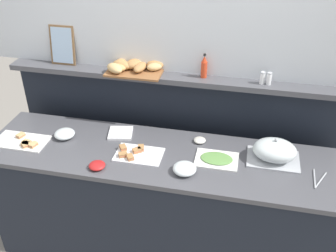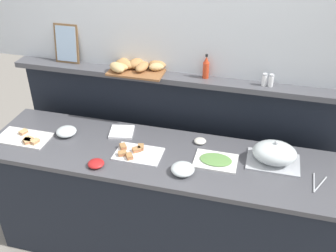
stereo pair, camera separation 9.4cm
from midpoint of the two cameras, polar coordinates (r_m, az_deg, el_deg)
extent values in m
plane|color=gray|center=(3.68, 0.26, -10.39)|extent=(12.00, 12.00, 0.00)
cube|color=black|center=(2.95, -2.20, -11.71)|extent=(2.39, 0.61, 0.89)
cube|color=#4C4C51|center=(2.65, -2.41, -4.45)|extent=(2.43, 0.65, 0.03)
cube|color=black|center=(3.20, -0.07, -3.09)|extent=(2.48, 0.08, 1.28)
cube|color=#4C4C51|center=(2.83, -0.30, 7.31)|extent=(2.48, 0.22, 0.04)
cube|color=white|center=(2.63, -5.30, -4.22)|extent=(0.32, 0.21, 0.01)
cube|color=#AD7A47|center=(2.67, -5.00, -3.35)|extent=(0.05, 0.06, 0.01)
cube|color=#D1664C|center=(2.66, -5.01, -3.21)|extent=(0.05, 0.06, 0.01)
cube|color=#AD7A47|center=(2.66, -5.02, -3.07)|extent=(0.05, 0.06, 0.01)
cube|color=#AD7A47|center=(2.65, -5.59, -3.74)|extent=(0.07, 0.07, 0.01)
cube|color=#D1664C|center=(2.64, -5.60, -3.60)|extent=(0.07, 0.07, 0.01)
cube|color=#AD7A47|center=(2.64, -5.61, -3.46)|extent=(0.07, 0.07, 0.01)
cube|color=#AD7A47|center=(2.68, -7.61, -3.31)|extent=(0.06, 0.07, 0.01)
cube|color=#D1664C|center=(2.68, -7.62, -3.17)|extent=(0.06, 0.07, 0.01)
cube|color=#AD7A47|center=(2.67, -7.63, -3.03)|extent=(0.06, 0.07, 0.01)
cube|color=#AD7A47|center=(2.62, -7.65, -4.34)|extent=(0.07, 0.06, 0.01)
cube|color=#D1664C|center=(2.61, -7.66, -4.20)|extent=(0.07, 0.06, 0.01)
cube|color=#AD7A47|center=(2.61, -7.68, -4.06)|extent=(0.07, 0.06, 0.01)
cube|color=#AD7A47|center=(2.59, -6.61, -4.72)|extent=(0.06, 0.07, 0.01)
cube|color=#D1664C|center=(2.58, -6.62, -4.58)|extent=(0.06, 0.07, 0.01)
cube|color=#AD7A47|center=(2.58, -6.64, -4.44)|extent=(0.06, 0.07, 0.01)
cube|color=white|center=(2.96, -21.59, -2.09)|extent=(0.37, 0.21, 0.01)
cube|color=tan|center=(2.88, -21.08, -2.71)|extent=(0.07, 0.07, 0.01)
cube|color=#B24738|center=(2.88, -21.12, -2.58)|extent=(0.07, 0.07, 0.01)
cube|color=tan|center=(2.87, -21.15, -2.44)|extent=(0.07, 0.07, 0.01)
cube|color=tan|center=(2.90, -20.88, -2.38)|extent=(0.06, 0.05, 0.01)
cube|color=#B24738|center=(2.90, -20.91, -2.24)|extent=(0.06, 0.05, 0.01)
cube|color=tan|center=(2.90, -20.94, -2.11)|extent=(0.06, 0.05, 0.01)
cube|color=tan|center=(2.89, -20.99, -2.63)|extent=(0.06, 0.04, 0.01)
cube|color=#B24738|center=(2.88, -21.02, -2.50)|extent=(0.06, 0.04, 0.01)
cube|color=tan|center=(2.88, -21.05, -2.37)|extent=(0.06, 0.04, 0.01)
cube|color=tan|center=(2.86, -20.04, -2.74)|extent=(0.06, 0.07, 0.01)
cube|color=#B24738|center=(2.86, -20.07, -2.60)|extent=(0.06, 0.07, 0.01)
cube|color=tan|center=(2.85, -20.10, -2.47)|extent=(0.06, 0.07, 0.01)
cube|color=tan|center=(2.99, -21.63, -1.43)|extent=(0.06, 0.07, 0.01)
cube|color=#B24738|center=(2.99, -21.66, -1.30)|extent=(0.06, 0.07, 0.01)
cube|color=tan|center=(2.99, -21.69, -1.17)|extent=(0.06, 0.07, 0.01)
cube|color=white|center=(2.59, 6.10, -4.94)|extent=(0.28, 0.21, 0.01)
ellipsoid|color=#66994C|center=(2.58, 6.11, -4.75)|extent=(0.21, 0.14, 0.01)
cube|color=#B7BABF|center=(2.66, 14.17, -4.76)|extent=(0.34, 0.24, 0.01)
ellipsoid|color=silver|center=(2.62, 14.38, -3.45)|extent=(0.28, 0.23, 0.14)
sphere|color=#B7BABF|center=(2.57, 14.62, -2.03)|extent=(0.02, 0.02, 0.02)
ellipsoid|color=silver|center=(2.89, -15.84, -1.13)|extent=(0.15, 0.15, 0.06)
ellipsoid|color=#E5CC66|center=(2.90, -15.81, -1.30)|extent=(0.11, 0.11, 0.04)
ellipsoid|color=silver|center=(2.46, 1.35, -6.29)|extent=(0.15, 0.15, 0.06)
ellipsoid|color=#F28C4C|center=(2.47, 1.35, -6.48)|extent=(0.12, 0.12, 0.04)
ellipsoid|color=red|center=(2.55, -11.42, -5.71)|extent=(0.11, 0.11, 0.04)
ellipsoid|color=silver|center=(2.75, 3.70, -2.10)|extent=(0.09, 0.09, 0.03)
cylinder|color=#B7BABF|center=(2.58, 19.72, -7.25)|extent=(0.02, 0.18, 0.01)
cylinder|color=#B7BABF|center=(2.57, 20.54, -7.46)|extent=(0.09, 0.17, 0.01)
sphere|color=#B7BABF|center=(2.51, 19.79, -8.53)|extent=(0.01, 0.01, 0.01)
cube|color=white|center=(2.86, -7.91, -1.03)|extent=(0.20, 0.20, 0.02)
cylinder|color=red|center=(2.75, 4.31, 8.24)|extent=(0.04, 0.04, 0.12)
cone|color=red|center=(2.72, 4.38, 9.78)|extent=(0.04, 0.04, 0.04)
cylinder|color=black|center=(2.71, 4.41, 10.37)|extent=(0.02, 0.02, 0.02)
cylinder|color=white|center=(2.72, 12.71, 6.78)|extent=(0.03, 0.03, 0.08)
cylinder|color=#B7BABF|center=(2.70, 12.82, 7.61)|extent=(0.03, 0.03, 0.01)
cylinder|color=white|center=(2.72, 13.63, 6.67)|extent=(0.03, 0.03, 0.08)
cylinder|color=#B7BABF|center=(2.71, 13.75, 7.50)|extent=(0.03, 0.03, 0.01)
cube|color=brown|center=(2.86, -5.80, 8.01)|extent=(0.40, 0.26, 0.02)
ellipsoid|color=#B7844C|center=(2.88, -7.69, 8.89)|extent=(0.18, 0.14, 0.06)
ellipsoid|color=#AD7A47|center=(2.85, -2.88, 8.96)|extent=(0.13, 0.09, 0.06)
ellipsoid|color=tan|center=(2.88, -5.68, 9.01)|extent=(0.13, 0.15, 0.06)
ellipsoid|color=#B7844C|center=(2.91, -7.92, 9.13)|extent=(0.09, 0.12, 0.06)
ellipsoid|color=tan|center=(2.84, -8.50, 8.48)|extent=(0.15, 0.09, 0.05)
ellipsoid|color=tan|center=(2.83, -8.78, 8.38)|extent=(0.17, 0.17, 0.06)
ellipsoid|color=#AD7A47|center=(2.83, -5.10, 8.58)|extent=(0.09, 0.16, 0.05)
ellipsoid|color=#AD7A47|center=(2.87, -6.03, 9.04)|extent=(0.14, 0.15, 0.07)
ellipsoid|color=tan|center=(2.83, -2.95, 8.67)|extent=(0.14, 0.13, 0.06)
cube|color=brown|center=(3.05, -16.12, 11.32)|extent=(0.19, 0.06, 0.29)
cube|color=#99B2CC|center=(3.05, -16.19, 11.28)|extent=(0.16, 0.04, 0.26)
camera|label=1|loc=(0.05, -91.03, -0.65)|focal=41.53mm
camera|label=2|loc=(0.05, 88.97, 0.65)|focal=41.53mm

